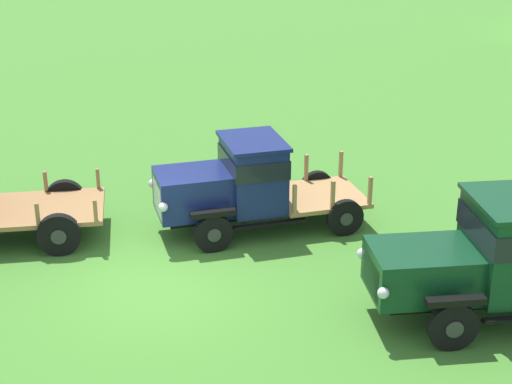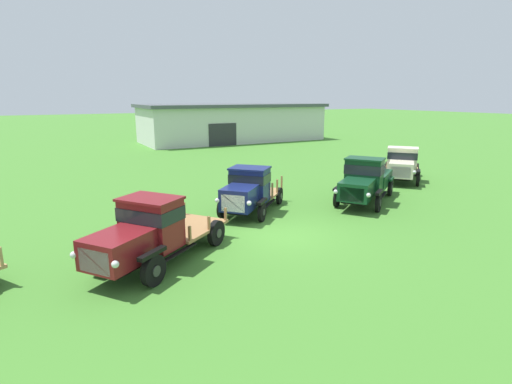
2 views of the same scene
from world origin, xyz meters
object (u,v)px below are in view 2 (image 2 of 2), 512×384
(vintage_truck_second_in_line, at_px, (148,232))
(vintage_truck_back_of_row, at_px, (402,164))
(vintage_truck_far_side, at_px, (365,180))
(vintage_truck_midrow_center, at_px, (248,190))
(farm_shed, at_px, (233,122))

(vintage_truck_second_in_line, height_order, vintage_truck_back_of_row, vintage_truck_second_in_line)
(vintage_truck_far_side, relative_size, vintage_truck_back_of_row, 1.07)
(vintage_truck_second_in_line, distance_m, vintage_truck_midrow_center, 6.47)
(vintage_truck_second_in_line, bearing_deg, vintage_truck_back_of_row, 17.32)
(vintage_truck_second_in_line, height_order, vintage_truck_midrow_center, vintage_truck_second_in_line)
(vintage_truck_second_in_line, distance_m, vintage_truck_far_side, 11.87)
(vintage_truck_midrow_center, bearing_deg, vintage_truck_far_side, -8.10)
(farm_shed, relative_size, vintage_truck_back_of_row, 4.12)
(farm_shed, xyz_separation_m, vintage_truck_back_of_row, (-0.92, -26.50, -1.09))
(vintage_truck_far_side, height_order, vintage_truck_back_of_row, vintage_truck_far_side)
(vintage_truck_second_in_line, bearing_deg, vintage_truck_far_side, 13.27)
(farm_shed, distance_m, vintage_truck_far_side, 29.81)
(farm_shed, distance_m, vintage_truck_midrow_center, 30.91)
(vintage_truck_second_in_line, distance_m, vintage_truck_back_of_row, 17.85)
(vintage_truck_back_of_row, bearing_deg, vintage_truck_second_in_line, -162.68)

